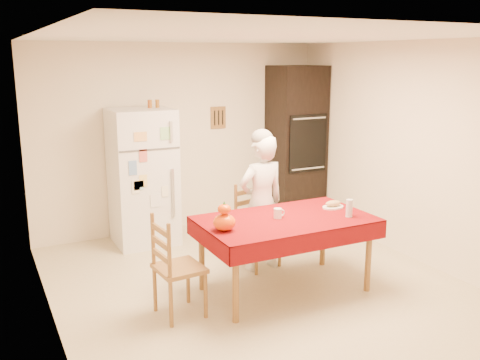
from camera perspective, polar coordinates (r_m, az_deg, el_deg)
floor at (r=5.62m, az=2.12°, el=-11.32°), size 4.50×4.50×0.00m
room_shell at (r=5.17m, az=2.27°, el=5.30°), size 4.02×4.52×2.51m
refrigerator at (r=6.79m, az=-10.32°, el=0.32°), size 0.75×0.74×1.70m
oven_cabinet at (r=7.71m, az=5.99°, el=3.86°), size 0.70×0.62×2.20m
dining_table at (r=5.32m, az=4.86°, el=-4.78°), size 1.70×1.00×0.76m
chair_far at (r=6.02m, az=1.51°, el=-4.49°), size 0.51×0.50×0.95m
chair_left at (r=4.88m, az=-7.20°, el=-8.85°), size 0.43×0.45×0.95m
seated_woman at (r=5.84m, az=2.30°, el=-2.48°), size 0.57×0.40×1.51m
coffee_mug at (r=5.28m, az=4.05°, el=-3.57°), size 0.08×0.08×0.10m
pumpkin_lower at (r=4.90m, az=-1.68°, el=-4.53°), size 0.21×0.21×0.16m
pumpkin_upper at (r=4.86m, az=-1.69°, el=-3.13°), size 0.12×0.12×0.09m
wine_glass at (r=5.41m, az=11.58°, el=-2.96°), size 0.07×0.07×0.18m
bread_plate at (r=5.71m, az=9.89°, el=-2.87°), size 0.24×0.24×0.02m
bread_loaf at (r=5.70m, az=9.91°, el=-2.48°), size 0.18×0.10×0.06m
spice_jar_left at (r=6.74m, az=-9.61°, el=8.01°), size 0.05×0.05×0.10m
spice_jar_mid at (r=6.74m, az=-9.58°, el=8.01°), size 0.05×0.05×0.10m
spice_jar_right at (r=6.77m, az=-8.81°, el=8.06°), size 0.05×0.05×0.10m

